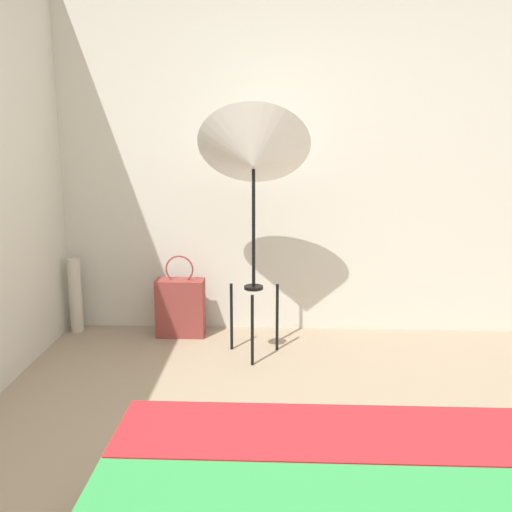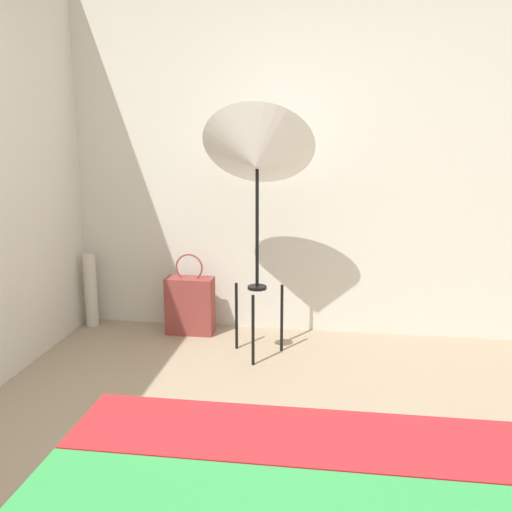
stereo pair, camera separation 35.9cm
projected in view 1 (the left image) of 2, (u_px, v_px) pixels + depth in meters
The scene contains 4 objects.
wall_back at pixel (298, 152), 4.22m from camera, with size 8.00×0.05×2.60m.
photo_umbrella at pixel (253, 157), 3.69m from camera, with size 0.71×0.63×1.62m.
tote_bag at pixel (181, 307), 4.28m from camera, with size 0.34×0.16×0.59m.
paper_roll at pixel (76, 295), 4.36m from camera, with size 0.09×0.09×0.55m.
Camera 1 is at (-0.11, -1.93, 1.50)m, focal length 42.00 mm.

